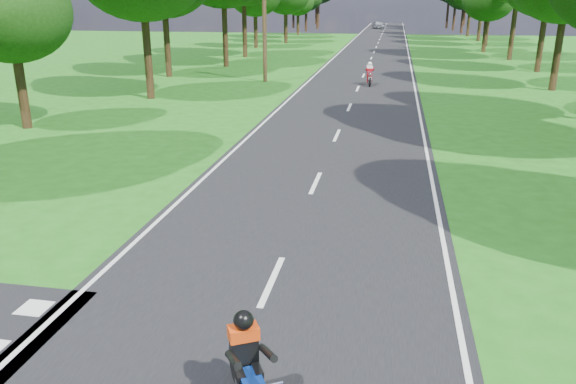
# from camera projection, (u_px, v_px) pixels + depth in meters

# --- Properties ---
(ground) EXTENTS (160.00, 160.00, 0.00)m
(ground) POSITION_uv_depth(u_px,v_px,m) (245.00, 343.00, 8.67)
(ground) COLOR #1D5513
(ground) RESTS_ON ground
(main_road) EXTENTS (7.00, 140.00, 0.02)m
(main_road) POSITION_uv_depth(u_px,v_px,m) (374.00, 52.00, 55.12)
(main_road) COLOR black
(main_road) RESTS_ON ground
(road_markings) EXTENTS (7.40, 140.00, 0.01)m
(road_markings) POSITION_uv_depth(u_px,v_px,m) (372.00, 54.00, 53.40)
(road_markings) COLOR silver
(road_markings) RESTS_ON main_road
(telegraph_pole) EXTENTS (1.20, 0.26, 8.00)m
(telegraph_pole) POSITION_uv_depth(u_px,v_px,m) (264.00, 15.00, 34.39)
(telegraph_pole) COLOR #382616
(telegraph_pole) RESTS_ON ground
(rider_near_blue) EXTENTS (1.30, 1.75, 1.41)m
(rider_near_blue) POSITION_uv_depth(u_px,v_px,m) (248.00, 368.00, 6.91)
(rider_near_blue) COLOR navy
(rider_near_blue) RESTS_ON main_road
(rider_far_red) EXTENTS (0.71, 1.70, 1.38)m
(rider_far_red) POSITION_uv_depth(u_px,v_px,m) (370.00, 74.00, 33.98)
(rider_far_red) COLOR #A9150D
(rider_far_red) RESTS_ON main_road
(distant_car) EXTENTS (2.53, 4.05, 1.29)m
(distant_car) POSITION_uv_depth(u_px,v_px,m) (378.00, 25.00, 97.18)
(distant_car) COLOR #AFB1B6
(distant_car) RESTS_ON main_road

